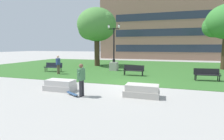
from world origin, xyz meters
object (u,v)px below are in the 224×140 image
object	(u,v)px
skateboard	(73,94)
person_bystander_near_lawn	(58,64)
concrete_block_left	(142,91)
park_bench_far_left	(134,70)
lamp_post_center	(114,61)
concrete_block_center	(60,85)
park_bench_near_right	(207,74)
person_skateboarder	(81,78)
park_bench_near_left	(54,67)

from	to	relation	value
skateboard	person_bystander_near_lawn	distance (m)	7.82
concrete_block_left	park_bench_far_left	size ratio (longest dim) A/B	1.00
lamp_post_center	skateboard	bearing A→B (deg)	-86.11
person_bystander_near_lawn	concrete_block_center	bearing A→B (deg)	-54.90
lamp_post_center	person_bystander_near_lawn	size ratio (longest dim) A/B	2.84
concrete_block_center	person_bystander_near_lawn	xyz separation A→B (m)	(-3.69, 5.25, 0.68)
skateboard	park_bench_near_right	size ratio (longest dim) A/B	0.53
concrete_block_left	person_skateboarder	xyz separation A→B (m)	(-2.98, -0.89, 0.67)
person_skateboarder	lamp_post_center	bearing A→B (deg)	96.95
park_bench_far_left	concrete_block_left	bearing A→B (deg)	-76.09
person_bystander_near_lawn	park_bench_far_left	bearing A→B (deg)	10.21
park_bench_near_left	park_bench_near_right	xyz separation A→B (m)	(13.92, -0.62, 0.00)
skateboard	park_bench_near_right	distance (m)	10.03
concrete_block_center	person_bystander_near_lawn	world-z (taller)	person_bystander_near_lawn
park_bench_near_left	lamp_post_center	distance (m)	6.25
concrete_block_center	concrete_block_left	bearing A→B (deg)	1.56
concrete_block_center	concrete_block_left	distance (m)	4.77
skateboard	park_bench_far_left	bearing A→B (deg)	75.02
park_bench_far_left	lamp_post_center	bearing A→B (deg)	135.38
park_bench_near_left	park_bench_far_left	bearing A→B (deg)	0.53
concrete_block_left	person_bystander_near_lawn	world-z (taller)	person_bystander_near_lawn
skateboard	lamp_post_center	bearing A→B (deg)	93.89
skateboard	park_bench_far_left	distance (m)	7.49
person_bystander_near_lawn	skateboard	bearing A→B (deg)	-50.44
park_bench_near_left	lamp_post_center	world-z (taller)	lamp_post_center
park_bench_near_right	person_bystander_near_lawn	distance (m)	12.57
skateboard	lamp_post_center	size ratio (longest dim) A/B	0.20
park_bench_near_right	park_bench_far_left	world-z (taller)	same
person_skateboarder	park_bench_near_left	world-z (taller)	person_skateboarder
park_bench_near_right	person_bystander_near_lawn	world-z (taller)	person_bystander_near_lawn
park_bench_near_left	person_bystander_near_lawn	bearing A→B (deg)	-40.48
lamp_post_center	park_bench_far_left	bearing A→B (deg)	-44.62
person_bystander_near_lawn	concrete_block_left	bearing A→B (deg)	-31.19
concrete_block_center	park_bench_near_right	xyz separation A→B (m)	(8.87, 5.78, 0.23)
park_bench_near_right	lamp_post_center	xyz separation A→B (m)	(-8.28, 3.26, 0.47)
park_bench_near_left	park_bench_near_right	size ratio (longest dim) A/B	1.00
person_skateboarder	park_bench_near_left	bearing A→B (deg)	133.64
concrete_block_center	skateboard	xyz separation A→B (m)	(1.26, -0.74, -0.22)
concrete_block_left	lamp_post_center	bearing A→B (deg)	115.07
concrete_block_center	lamp_post_center	distance (m)	9.10
park_bench_near_left	park_bench_far_left	world-z (taller)	same
lamp_post_center	park_bench_near_left	bearing A→B (deg)	-154.90
concrete_block_left	person_bystander_near_lawn	xyz separation A→B (m)	(-8.45, 5.12, 0.68)
skateboard	concrete_block_left	bearing A→B (deg)	13.94
concrete_block_left	skateboard	bearing A→B (deg)	-166.06
concrete_block_center	park_bench_near_right	distance (m)	10.59
park_bench_near_right	person_bystander_near_lawn	bearing A→B (deg)	-177.54
park_bench_near_right	lamp_post_center	bearing A→B (deg)	158.47
skateboard	lamp_post_center	world-z (taller)	lamp_post_center
concrete_block_center	park_bench_near_right	bearing A→B (deg)	33.12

